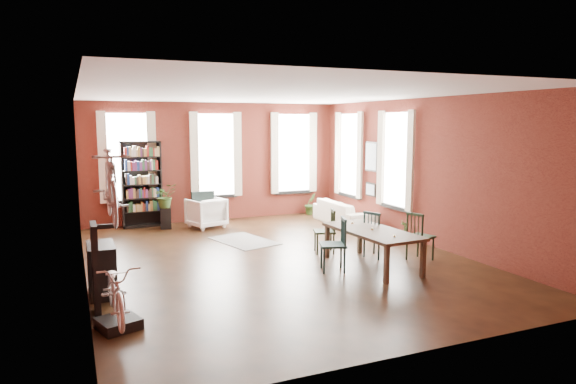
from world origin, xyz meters
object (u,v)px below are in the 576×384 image
dining_chair_d (377,234)px  white_armchair (206,211)px  bookshelf (142,184)px  plant_stand (166,218)px  dining_table (372,248)px  dining_chair_a (333,245)px  dining_chair_b (324,231)px  dining_chair_c (420,236)px  cream_sofa (344,209)px  console_table (102,270)px  bicycle_floor (115,264)px  bike_trainer (118,323)px

dining_chair_d → white_armchair: bearing=7.0°
bookshelf → plant_stand: (0.50, -0.48, -0.84)m
dining_table → dining_chair_a: dining_chair_a is taller
dining_chair_b → dining_chair_c: dining_chair_c is taller
bookshelf → cream_sofa: bookshelf is taller
bookshelf → dining_chair_c: bearing=-50.3°
dining_chair_a → console_table: (-3.91, 0.26, -0.09)m
plant_stand → dining_chair_a: bearing=-66.9°
bicycle_floor → dining_chair_b: bearing=28.2°
bike_trainer → cream_sofa: bearing=39.2°
cream_sofa → console_table: 7.15m
dining_chair_b → bicycle_floor: 4.96m
dining_chair_a → dining_table: bearing=106.2°
dining_chair_a → dining_chair_d: 1.37m
dining_chair_b → console_table: size_ratio=1.12×
dining_chair_a → console_table: 3.92m
console_table → dining_chair_c: bearing=-2.6°
cream_sofa → console_table: (-6.23, -3.50, -0.01)m
dining_chair_c → dining_chair_d: (-0.65, 0.53, -0.01)m
dining_chair_d → dining_table: bearing=117.6°
bicycle_floor → dining_chair_a: bearing=16.1°
dining_table → dining_chair_a: bearing=173.2°
dining_chair_d → bicycle_floor: bicycle_floor is taller
console_table → dining_chair_a: bearing=-3.7°
dining_chair_b → plant_stand: dining_chair_b is taller
dining_table → plant_stand: size_ratio=3.88×
dining_chair_d → white_armchair: (-2.41, 4.19, -0.04)m
dining_chair_d → bike_trainer: size_ratio=1.91×
bike_trainer → white_armchair: bearing=66.0°
cream_sofa → dining_chair_d: bearing=161.8°
white_armchair → bike_trainer: 6.53m
dining_chair_d → bookshelf: size_ratio=0.42×
dining_chair_a → dining_chair_b: (0.46, 1.24, -0.04)m
dining_table → dining_chair_b: 1.33m
dining_chair_d → bicycle_floor: (-5.07, -1.78, 0.41)m
dining_table → console_table: 4.71m
dining_table → plant_stand: 5.81m
bookshelf → console_table: bookshelf is taller
dining_chair_c → bookshelf: bearing=23.5°
dining_table → bookshelf: bearing=118.1°
bike_trainer → plant_stand: 6.45m
bike_trainer → console_table: size_ratio=0.61×
dining_table → bicycle_floor: (-4.61, -1.21, 0.53)m
dining_chair_b → dining_chair_c: bearing=67.4°
dining_chair_b → dining_chair_c: 1.91m
dining_chair_c → console_table: bearing=71.2°
bookshelf → bike_trainer: size_ratio=4.54×
dining_chair_d → dining_chair_c: bearing=-152.1°
plant_stand → bicycle_floor: bicycle_floor is taller
dining_table → bike_trainer: size_ratio=4.22×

